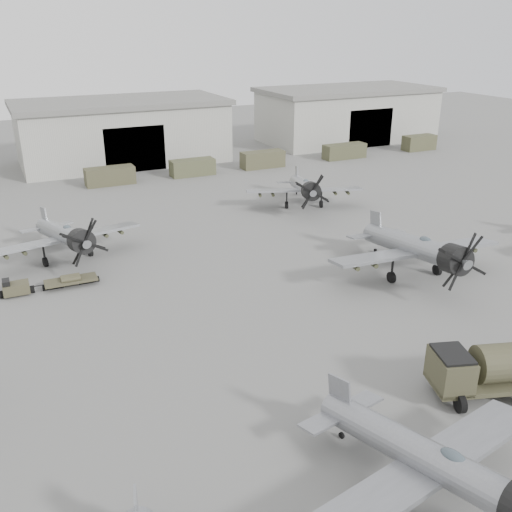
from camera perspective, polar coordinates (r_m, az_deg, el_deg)
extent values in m
plane|color=slate|center=(32.55, 13.79, -13.30)|extent=(220.00, 220.00, 0.00)
cube|color=#A8A79D|center=(85.09, -13.20, 11.84)|extent=(28.00, 14.00, 8.00)
cube|color=slate|center=(84.45, -13.46, 14.74)|extent=(29.00, 14.80, 0.70)
cube|color=black|center=(78.76, -12.00, 10.39)|extent=(8.12, 0.40, 6.00)
cube|color=#A8A79D|center=(100.19, 9.05, 13.65)|extent=(28.00, 14.00, 8.00)
cube|color=slate|center=(99.65, 9.21, 16.12)|extent=(29.00, 14.80, 0.70)
cube|color=black|center=(94.87, 11.35, 12.41)|extent=(8.12, 0.40, 6.00)
cube|color=#44422C|center=(73.27, -14.40, 7.76)|extent=(5.99, 2.20, 2.16)
cube|color=#484B31|center=(75.96, -6.37, 8.80)|extent=(5.80, 2.20, 2.11)
cube|color=#47452E|center=(79.76, 0.66, 9.63)|extent=(6.03, 2.20, 2.25)
cube|color=#43442C|center=(86.38, 8.83, 10.32)|extent=(6.47, 2.20, 2.12)
cube|color=#45462D|center=(94.77, 16.00, 10.84)|extent=(5.28, 2.20, 2.31)
cylinder|color=gray|center=(25.73, 15.94, -18.40)|extent=(3.41, 10.58, 3.09)
cube|color=gray|center=(25.64, 16.96, -19.45)|extent=(12.55, 4.45, 0.56)
cube|color=gray|center=(27.96, 8.39, -13.56)|extent=(0.42, 1.64, 1.98)
ellipsoid|color=#3F4C54|center=(24.51, 19.18, -18.51)|extent=(0.80, 1.28, 0.55)
cylinder|color=black|center=(27.82, 19.45, -20.28)|extent=(0.42, 0.83, 0.79)
cylinder|color=black|center=(29.13, 8.56, -17.32)|extent=(0.18, 0.33, 0.32)
cylinder|color=gray|center=(46.26, 15.21, 1.05)|extent=(2.72, 11.90, 3.48)
cylinder|color=black|center=(42.15, 19.31, -0.34)|extent=(2.26, 1.94, 2.31)
cube|color=gray|center=(45.86, 15.64, 0.43)|extent=(14.07, 3.70, 0.62)
cube|color=gray|center=(50.27, 11.88, 3.27)|extent=(0.30, 1.86, 2.22)
ellipsoid|color=#3F4C54|center=(44.59, 16.62, 1.47)|extent=(0.78, 1.39, 0.62)
cylinder|color=black|center=(45.23, 13.38, -2.10)|extent=(0.39, 0.91, 0.89)
cylinder|color=black|center=(47.58, 17.66, -1.33)|extent=(0.39, 0.91, 0.89)
cylinder|color=black|center=(50.84, 11.85, 0.53)|extent=(0.16, 0.37, 0.36)
cylinder|color=gray|center=(50.56, -18.81, 2.16)|extent=(3.49, 10.77, 3.15)
cylinder|color=black|center=(46.05, -17.05, 1.43)|extent=(2.18, 1.92, 2.09)
cube|color=gray|center=(50.10, -18.56, 1.69)|extent=(12.78, 4.54, 0.57)
cube|color=gray|center=(54.85, -20.41, 3.66)|extent=(0.43, 1.67, 2.01)
ellipsoid|color=#3F4C54|center=(48.81, -18.34, 2.65)|extent=(0.82, 1.30, 0.56)
cylinder|color=black|center=(50.00, -20.32, -0.57)|extent=(0.43, 0.84, 0.81)
cylinder|color=black|center=(51.02, -16.25, 0.40)|extent=(0.43, 0.84, 0.81)
cylinder|color=black|center=(55.27, -20.01, 1.40)|extent=(0.18, 0.34, 0.32)
cylinder|color=#97999F|center=(62.45, 4.75, 6.99)|extent=(5.08, 10.43, 3.11)
cylinder|color=black|center=(57.81, 5.53, 6.47)|extent=(2.32, 2.14, 2.07)
cube|color=#97999F|center=(61.95, 4.83, 6.61)|extent=(12.45, 6.40, 0.56)
cube|color=#97999F|center=(66.88, 4.09, 8.18)|extent=(0.69, 1.60, 1.99)
ellipsoid|color=#3F4C54|center=(60.70, 5.02, 7.41)|extent=(0.98, 1.33, 0.56)
cylinder|color=black|center=(61.92, 3.08, 5.12)|extent=(0.54, 0.84, 0.80)
cylinder|color=black|center=(62.55, 6.53, 5.18)|extent=(0.54, 0.84, 0.80)
cylinder|color=black|center=(67.17, 4.08, 6.29)|extent=(0.22, 0.34, 0.32)
cube|color=#3F3E29|center=(33.97, 23.26, -11.32)|extent=(8.07, 4.75, 0.27)
cube|color=#3F3E29|center=(32.18, 18.87, -10.75)|extent=(2.44, 2.94, 1.86)
cube|color=black|center=(31.67, 19.09, -9.25)|extent=(2.24, 2.59, 0.16)
cylinder|color=black|center=(31.97, 19.75, -13.73)|extent=(0.62, 1.04, 0.99)
cube|color=#423F2B|center=(45.42, -22.86, -2.98)|extent=(1.85, 1.15, 0.81)
cube|color=black|center=(45.23, -23.72, -2.52)|extent=(0.52, 0.92, 0.51)
cylinder|color=black|center=(45.54, -22.80, -3.33)|extent=(1.23, 0.59, 0.57)
cylinder|color=black|center=(45.47, -21.19, -2.83)|extent=(1.22, 0.10, 0.08)
cube|color=#423F2B|center=(45.60, -18.03, -2.32)|extent=(3.89, 1.49, 0.18)
cylinder|color=black|center=(45.70, -17.99, -2.61)|extent=(1.53, 0.47, 0.45)
cylinder|color=#423F2B|center=(45.52, -18.06, -2.09)|extent=(1.43, 0.35, 0.33)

